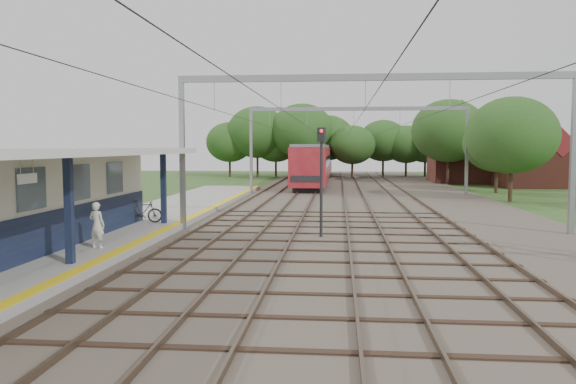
{
  "coord_description": "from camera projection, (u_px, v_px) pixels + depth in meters",
  "views": [
    {
      "loc": [
        2.08,
        -9.88,
        3.81
      ],
      "look_at": [
        -0.44,
        17.75,
        1.6
      ],
      "focal_mm": 35.0,
      "sensor_mm": 36.0,
      "label": 1
    }
  ],
  "objects": [
    {
      "name": "train",
      "position": [
        316.0,
        162.0,
        63.45
      ],
      "size": [
        3.03,
        37.77,
        3.98
      ],
      "color": "black",
      "rests_on": "ballast_bed"
    },
    {
      "name": "signal_post",
      "position": [
        321.0,
        168.0,
        23.1
      ],
      "size": [
        0.37,
        0.32,
        4.62
      ],
      "rotation": [
        0.0,
        0.0,
        -0.38
      ],
      "color": "black",
      "rests_on": "ground"
    },
    {
      "name": "yellow_stripe",
      "position": [
        171.0,
        226.0,
        24.65
      ],
      "size": [
        0.45,
        52.0,
        0.01
      ],
      "primitive_type": "cube",
      "color": "yellow",
      "rests_on": "platform"
    },
    {
      "name": "house_far",
      "position": [
        469.0,
        153.0,
        60.22
      ],
      "size": [
        8.0,
        6.12,
        8.66
      ],
      "color": "brown",
      "rests_on": "ground"
    },
    {
      "name": "rail_tracks",
      "position": [
        331.0,
        199.0,
        39.93
      ],
      "size": [
        11.8,
        88.0,
        0.15
      ],
      "color": "brown",
      "rests_on": "ballast_bed"
    },
    {
      "name": "canopy",
      "position": [
        7.0,
        153.0,
        16.67
      ],
      "size": [
        6.4,
        20.0,
        3.44
      ],
      "color": "#111935",
      "rests_on": "platform"
    },
    {
      "name": "bicycle",
      "position": [
        143.0,
        212.0,
        25.74
      ],
      "size": [
        1.78,
        0.82,
        1.03
      ],
      "primitive_type": "imported",
      "rotation": [
        0.0,
        0.0,
        1.77
      ],
      "color": "black",
      "rests_on": "platform"
    },
    {
      "name": "ballast_bed",
      "position": [
        366.0,
        201.0,
        39.72
      ],
      "size": [
        18.0,
        90.0,
        0.1
      ],
      "primitive_type": "cube",
      "color": "#473D33",
      "rests_on": "ground"
    },
    {
      "name": "house_near",
      "position": [
        537.0,
        156.0,
        53.83
      ],
      "size": [
        7.0,
        6.12,
        7.89
      ],
      "color": "brown",
      "rests_on": "ground"
    },
    {
      "name": "tree_band",
      "position": [
        354.0,
        138.0,
        66.27
      ],
      "size": [
        31.72,
        30.88,
        8.82
      ],
      "color": "#382619",
      "rests_on": "ground"
    },
    {
      "name": "catenary_system",
      "position": [
        361.0,
        120.0,
        34.65
      ],
      "size": [
        17.22,
        88.0,
        7.0
      ],
      "color": "gray",
      "rests_on": "ground"
    },
    {
      "name": "person",
      "position": [
        97.0,
        225.0,
        19.26
      ],
      "size": [
        0.65,
        0.5,
        1.6
      ],
      "primitive_type": "imported",
      "rotation": [
        0.0,
        0.0,
        2.91
      ],
      "color": "silver",
      "rests_on": "platform"
    },
    {
      "name": "ground",
      "position": [
        224.0,
        355.0,
        10.3
      ],
      "size": [
        160.0,
        160.0,
        0.0
      ],
      "primitive_type": "plane",
      "color": "#2D4C1E",
      "rests_on": "ground"
    },
    {
      "name": "platform",
      "position": [
        122.0,
        230.0,
        24.86
      ],
      "size": [
        5.0,
        52.0,
        0.35
      ],
      "primitive_type": "cube",
      "color": "gray",
      "rests_on": "ground"
    }
  ]
}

